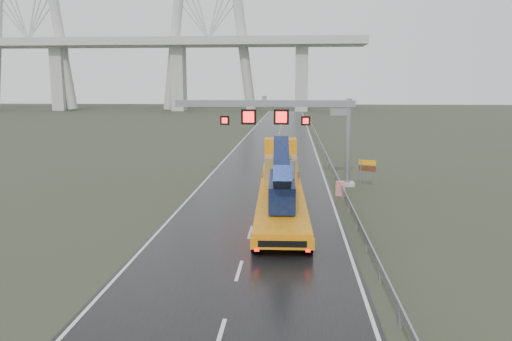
# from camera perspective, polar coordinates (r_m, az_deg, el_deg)

# --- Properties ---
(ground) EXTENTS (400.00, 400.00, 0.00)m
(ground) POSITION_cam_1_polar(r_m,az_deg,el_deg) (24.83, -1.45, -9.76)
(ground) COLOR #343A28
(ground) RESTS_ON ground
(road) EXTENTS (11.00, 200.00, 0.02)m
(road) POSITION_cam_1_polar(r_m,az_deg,el_deg) (63.88, 2.07, 2.27)
(road) COLOR black
(road) RESTS_ON ground
(guardrail) EXTENTS (0.20, 140.00, 1.40)m
(guardrail) POSITION_cam_1_polar(r_m,az_deg,el_deg) (53.97, 8.16, 1.54)
(guardrail) COLOR gray
(guardrail) RESTS_ON ground
(sign_gantry) EXTENTS (14.90, 1.20, 7.42)m
(sign_gantry) POSITION_cam_1_polar(r_m,az_deg,el_deg) (41.38, 3.90, 6.00)
(sign_gantry) COLOR #AEAFAA
(sign_gantry) RESTS_ON ground
(heavy_haul_truck) EXTENTS (3.53, 20.17, 4.72)m
(heavy_haul_truck) POSITION_cam_1_polar(r_m,az_deg,el_deg) (34.99, 2.87, -0.92)
(heavy_haul_truck) COLOR orange
(heavy_haul_truck) RESTS_ON ground
(exit_sign_pair) EXTENTS (1.28, 0.64, 2.38)m
(exit_sign_pair) POSITION_cam_1_polar(r_m,az_deg,el_deg) (41.29, 12.59, 0.26)
(exit_sign_pair) COLOR gray
(exit_sign_pair) RESTS_ON ground
(striped_barrier) EXTENTS (0.73, 0.51, 1.12)m
(striped_barrier) POSITION_cam_1_polar(r_m,az_deg,el_deg) (38.26, 9.62, -2.06)
(striped_barrier) COLOR red
(striped_barrier) RESTS_ON ground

